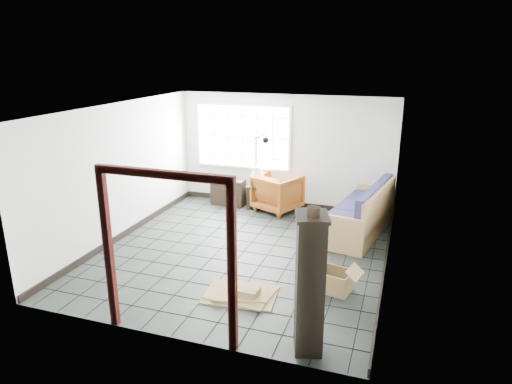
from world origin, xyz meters
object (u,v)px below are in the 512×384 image
(side_table, at_px, (259,189))
(tall_shelf, at_px, (310,283))
(armchair, at_px, (278,191))
(futon_sofa, at_px, (362,216))

(side_table, xyz_separation_m, tall_shelf, (2.20, -4.80, 0.43))
(armchair, xyz_separation_m, tall_shelf, (1.76, -4.80, 0.43))
(side_table, bearing_deg, armchair, 0.00)
(futon_sofa, height_order, armchair, futon_sofa)
(armchair, distance_m, side_table, 0.44)
(futon_sofa, relative_size, tall_shelf, 1.39)
(futon_sofa, bearing_deg, tall_shelf, -82.56)
(armchair, relative_size, tall_shelf, 0.53)
(armchair, bearing_deg, futon_sofa, -178.18)
(side_table, height_order, tall_shelf, tall_shelf)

